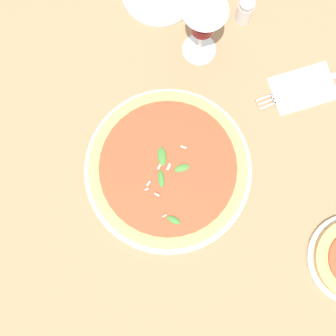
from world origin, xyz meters
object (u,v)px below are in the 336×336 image
at_px(pizza_arugula_main, 168,169).
at_px(wine_glass, 203,22).
at_px(fork, 301,89).
at_px(shaker_pepper, 245,11).

xyz_separation_m(pizza_arugula_main, wine_glass, (-0.15, -0.21, 0.10)).
relative_size(fork, shaker_pepper, 2.80).
distance_m(wine_glass, shaker_pepper, 0.14).
height_order(pizza_arugula_main, fork, pizza_arugula_main).
relative_size(pizza_arugula_main, wine_glass, 1.99).
height_order(pizza_arugula_main, wine_glass, wine_glass).
bearing_deg(fork, shaker_pepper, -75.34).
bearing_deg(wine_glass, fork, 134.94).
distance_m(pizza_arugula_main, shaker_pepper, 0.36).
distance_m(fork, shaker_pepper, 0.19).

